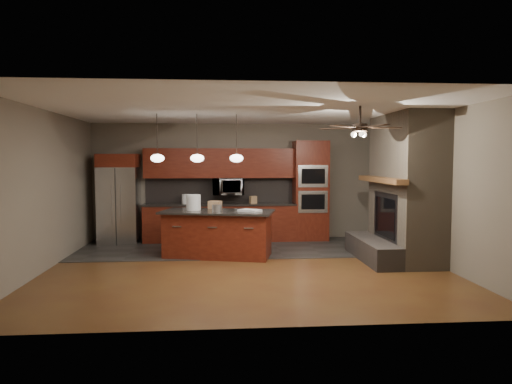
{
  "coord_description": "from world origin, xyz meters",
  "views": [
    {
      "loc": [
        -0.47,
        -8.09,
        1.92
      ],
      "look_at": [
        0.22,
        0.6,
        1.31
      ],
      "focal_mm": 32.0,
      "sensor_mm": 36.0,
      "label": 1
    }
  ],
  "objects": [
    {
      "name": "refrigerator",
      "position": [
        -2.8,
        2.62,
        1.03
      ],
      "size": [
        0.88,
        0.75,
        2.06
      ],
      "color": "silver",
      "rests_on": "ground"
    },
    {
      "name": "ceiling_fan",
      "position": [
        1.8,
        -0.8,
        2.46
      ],
      "size": [
        1.27,
        1.33,
        0.41
      ],
      "color": "black",
      "rests_on": "ceiling"
    },
    {
      "name": "oven_tower",
      "position": [
        1.7,
        2.69,
        1.19
      ],
      "size": [
        0.8,
        0.63,
        2.38
      ],
      "color": "maroon",
      "rests_on": "ground"
    },
    {
      "name": "pendant_center",
      "position": [
        -0.9,
        0.7,
        1.96
      ],
      "size": [
        0.26,
        0.26,
        0.92
      ],
      "color": "black",
      "rests_on": "ceiling"
    },
    {
      "name": "ground",
      "position": [
        0.0,
        0.0,
        0.0
      ],
      "size": [
        7.0,
        7.0,
        0.0
      ],
      "primitive_type": "plane",
      "color": "brown",
      "rests_on": "ground"
    },
    {
      "name": "back_wall",
      "position": [
        0.0,
        3.0,
        1.4
      ],
      "size": [
        7.0,
        0.02,
        2.8
      ],
      "primitive_type": "cube",
      "color": "#736A5C",
      "rests_on": "ground"
    },
    {
      "name": "kitchen_island",
      "position": [
        -0.52,
        0.96,
        0.46
      ],
      "size": [
        2.37,
        1.48,
        0.92
      ],
      "rotation": [
        0.0,
        0.0,
        -0.23
      ],
      "color": "maroon",
      "rests_on": "ground"
    },
    {
      "name": "pendant_left",
      "position": [
        -1.65,
        0.7,
        1.96
      ],
      "size": [
        0.26,
        0.26,
        0.92
      ],
      "color": "black",
      "rests_on": "ceiling"
    },
    {
      "name": "microwave",
      "position": [
        -0.27,
        2.75,
        1.3
      ],
      "size": [
        0.73,
        0.41,
        0.5
      ],
      "primitive_type": "imported",
      "color": "silver",
      "rests_on": "back_cabinetry"
    },
    {
      "name": "back_cabinetry",
      "position": [
        -0.48,
        2.74,
        0.89
      ],
      "size": [
        3.59,
        0.64,
        2.2
      ],
      "color": "maroon",
      "rests_on": "ground"
    },
    {
      "name": "paint_can",
      "position": [
        -0.53,
        0.85,
        0.98
      ],
      "size": [
        0.22,
        0.22,
        0.13
      ],
      "primitive_type": "cylinder",
      "rotation": [
        0.0,
        0.0,
        0.19
      ],
      "color": "silver",
      "rests_on": "kitchen_island"
    },
    {
      "name": "cardboard_box",
      "position": [
        -0.57,
        1.35,
        1.0
      ],
      "size": [
        0.3,
        0.26,
        0.16
      ],
      "primitive_type": "cube",
      "rotation": [
        0.0,
        0.0,
        -0.37
      ],
      "color": "#AA8057",
      "rests_on": "kitchen_island"
    },
    {
      "name": "left_wall",
      "position": [
        -3.5,
        0.0,
        1.4
      ],
      "size": [
        0.02,
        6.0,
        2.8
      ],
      "primitive_type": "cube",
      "color": "#736A5C",
      "rests_on": "ground"
    },
    {
      "name": "white_bucket",
      "position": [
        -1.0,
        1.09,
        1.08
      ],
      "size": [
        0.35,
        0.35,
        0.31
      ],
      "primitive_type": "cylinder",
      "rotation": [
        0.0,
        0.0,
        -0.26
      ],
      "color": "silver",
      "rests_on": "kitchen_island"
    },
    {
      "name": "slate_tile_patch",
      "position": [
        0.0,
        1.8,
        0.01
      ],
      "size": [
        7.0,
        2.4,
        0.01
      ],
      "primitive_type": "cube",
      "color": "#2C2A28",
      "rests_on": "ground"
    },
    {
      "name": "counter_box",
      "position": [
        0.31,
        2.65,
        0.99
      ],
      "size": [
        0.19,
        0.17,
        0.17
      ],
      "primitive_type": "cube",
      "rotation": [
        0.0,
        0.0,
        0.36
      ],
      "color": "#A78056",
      "rests_on": "back_cabinetry"
    },
    {
      "name": "paint_tray",
      "position": [
        0.11,
        0.77,
        0.94
      ],
      "size": [
        0.49,
        0.47,
        0.04
      ],
      "primitive_type": "cube",
      "rotation": [
        0.0,
        0.0,
        -0.66
      ],
      "color": "silver",
      "rests_on": "kitchen_island"
    },
    {
      "name": "pendant_right",
      "position": [
        -0.15,
        0.7,
        1.96
      ],
      "size": [
        0.26,
        0.26,
        0.92
      ],
      "color": "black",
      "rests_on": "ceiling"
    },
    {
      "name": "fireplace_column",
      "position": [
        3.04,
        0.4,
        1.3
      ],
      "size": [
        1.3,
        2.1,
        2.8
      ],
      "color": "#6D604E",
      "rests_on": "ground"
    },
    {
      "name": "ceiling",
      "position": [
        0.0,
        0.0,
        2.8
      ],
      "size": [
        7.0,
        6.0,
        0.02
      ],
      "primitive_type": "cube",
      "color": "white",
      "rests_on": "back_wall"
    },
    {
      "name": "counter_bucket",
      "position": [
        -1.27,
        2.7,
        1.01
      ],
      "size": [
        0.24,
        0.24,
        0.22
      ],
      "primitive_type": "cylinder",
      "rotation": [
        0.0,
        0.0,
        0.29
      ],
      "color": "white",
      "rests_on": "back_cabinetry"
    },
    {
      "name": "right_wall",
      "position": [
        3.5,
        0.0,
        1.4
      ],
      "size": [
        0.02,
        6.0,
        2.8
      ],
      "primitive_type": "cube",
      "color": "#736A5C",
      "rests_on": "ground"
    }
  ]
}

